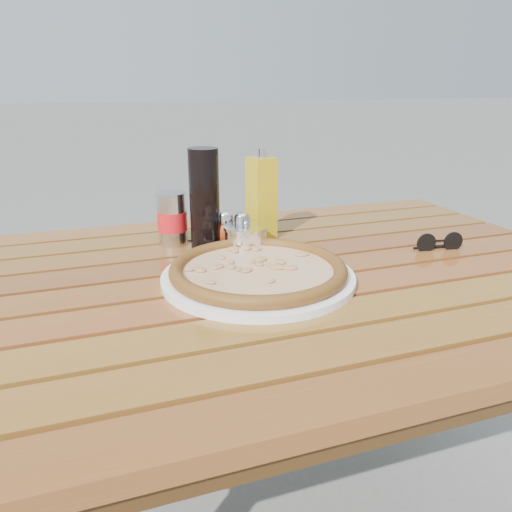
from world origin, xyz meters
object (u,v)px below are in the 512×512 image
object	(u,v)px
pizza	(258,269)
soda_can	(172,219)
plate	(258,277)
sunglasses	(439,243)
table	(259,309)
oregano_shaker	(242,230)
parmesan_tin	(246,239)
pepper_shaker	(225,229)
olive_oil_cruet	(261,198)
dark_bottle	(205,199)

from	to	relation	value
pizza	soda_can	world-z (taller)	soda_can
plate	sunglasses	size ratio (longest dim) A/B	3.24
table	soda_can	world-z (taller)	soda_can
oregano_shaker	soda_can	bearing A→B (deg)	154.44
parmesan_tin	sunglasses	size ratio (longest dim) A/B	1.05
parmesan_tin	sunglasses	distance (m)	0.43
oregano_shaker	sunglasses	bearing A→B (deg)	-22.59
pizza	plate	bearing A→B (deg)	0.00
pizza	pepper_shaker	distance (m)	0.23
table	oregano_shaker	xyz separation A→B (m)	(0.02, 0.17, 0.11)
plate	olive_oil_cruet	size ratio (longest dim) A/B	1.71
oregano_shaker	soda_can	distance (m)	0.16
pizza	parmesan_tin	size ratio (longest dim) A/B	3.87
table	parmesan_tin	world-z (taller)	parmesan_tin
pizza	olive_oil_cruet	size ratio (longest dim) A/B	2.15
table	dark_bottle	distance (m)	0.28
soda_can	olive_oil_cruet	bearing A→B (deg)	-5.61
parmesan_tin	sunglasses	xyz separation A→B (m)	(0.41, -0.13, -0.01)
pizza	sunglasses	xyz separation A→B (m)	(0.44, 0.04, -0.01)
table	pepper_shaker	world-z (taller)	pepper_shaker
table	sunglasses	distance (m)	0.43
table	plate	xyz separation A→B (m)	(-0.01, -0.03, 0.08)
pepper_shaker	table	bearing A→B (deg)	-86.35
plate	parmesan_tin	bearing A→B (deg)	79.51
oregano_shaker	sunglasses	xyz separation A→B (m)	(0.40, -0.17, -0.02)
pepper_shaker	parmesan_tin	size ratio (longest dim) A/B	0.70
parmesan_tin	pizza	bearing A→B (deg)	-100.49
pepper_shaker	olive_oil_cruet	bearing A→B (deg)	13.98
pizza	dark_bottle	bearing A→B (deg)	100.47
plate	soda_can	bearing A→B (deg)	111.39
soda_can	table	bearing A→B (deg)	-63.23
pepper_shaker	oregano_shaker	world-z (taller)	same
plate	pepper_shaker	size ratio (longest dim) A/B	4.39
dark_bottle	sunglasses	bearing A→B (deg)	-21.60
plate	dark_bottle	size ratio (longest dim) A/B	1.64
plate	dark_bottle	distance (m)	0.26
pizza	pepper_shaker	xyz separation A→B (m)	(0.00, 0.23, 0.02)
plate	pizza	xyz separation A→B (m)	(-0.00, 0.00, 0.02)
sunglasses	table	bearing A→B (deg)	-170.09
pepper_shaker	oregano_shaker	xyz separation A→B (m)	(0.03, -0.02, 0.00)
soda_can	parmesan_tin	xyz separation A→B (m)	(0.14, -0.11, -0.03)
parmesan_tin	sunglasses	world-z (taller)	parmesan_tin
oregano_shaker	olive_oil_cruet	world-z (taller)	olive_oil_cruet
parmesan_tin	plate	bearing A→B (deg)	-100.49
pizza	parmesan_tin	xyz separation A→B (m)	(0.03, 0.17, 0.01)
oregano_shaker	dark_bottle	size ratio (longest dim) A/B	0.37
table	parmesan_tin	size ratio (longest dim) A/B	12.03
plate	sunglasses	distance (m)	0.44
soda_can	pepper_shaker	bearing A→B (deg)	-22.11
pepper_shaker	oregano_shaker	bearing A→B (deg)	-35.66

